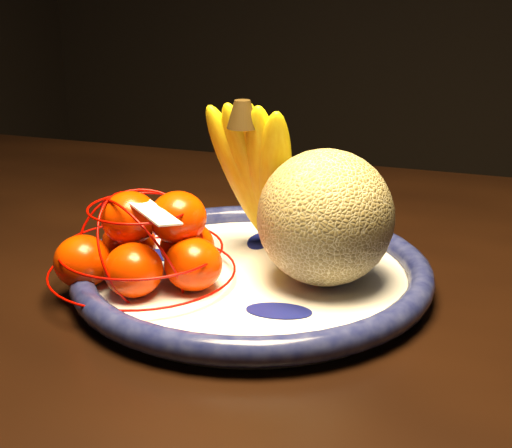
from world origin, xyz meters
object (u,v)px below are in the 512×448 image
at_px(cantaloupe, 325,218).
at_px(fruit_bowl, 252,272).
at_px(dining_table, 120,285).
at_px(mandarin_bag, 147,247).
at_px(banana_bunch, 258,170).

bearing_deg(cantaloupe, fruit_bowl, -171.59).
height_order(dining_table, fruit_bowl, fruit_bowl).
distance_m(dining_table, mandarin_bag, 0.26).
bearing_deg(dining_table, fruit_bowl, -24.98).
xyz_separation_m(banana_bunch, mandarin_bag, (-0.07, -0.13, -0.06)).
bearing_deg(dining_table, banana_bunch, -12.26).
xyz_separation_m(fruit_bowl, banana_bunch, (-0.02, 0.06, 0.10)).
xyz_separation_m(dining_table, mandarin_bag, (0.15, -0.15, 0.14)).
bearing_deg(cantaloupe, dining_table, 167.33).
distance_m(banana_bunch, mandarin_bag, 0.16).
xyz_separation_m(fruit_bowl, mandarin_bag, (-0.09, -0.07, 0.04)).
distance_m(fruit_bowl, banana_bunch, 0.12).
bearing_deg(banana_bunch, dining_table, 176.59).
distance_m(fruit_bowl, mandarin_bag, 0.12).
relative_size(cantaloupe, mandarin_bag, 0.60).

